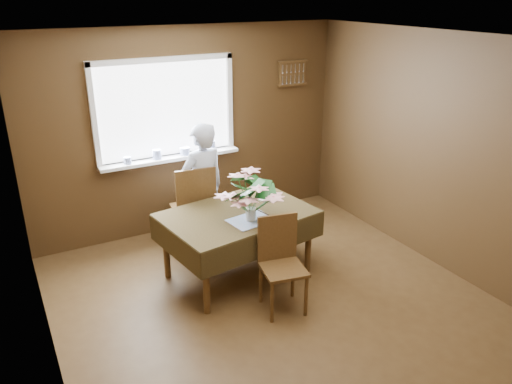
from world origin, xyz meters
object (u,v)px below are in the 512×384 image
chair_far (194,206)px  chair_near (280,259)px  dining_table (238,220)px  seated_woman (203,189)px  flower_bouquet (251,193)px

chair_far → chair_near: chair_far is taller
dining_table → chair_near: chair_near is taller
chair_far → seated_woman: (0.11, -0.01, 0.20)m
dining_table → chair_near: size_ratio=1.78×
seated_woman → flower_bouquet: 0.96m
dining_table → flower_bouquet: 0.45m
flower_bouquet → chair_far: bearing=104.3°
flower_bouquet → seated_woman: bearing=98.2°
chair_far → flower_bouquet: 1.06m
chair_far → flower_bouquet: (0.24, -0.93, 0.45)m
seated_woman → flower_bouquet: size_ratio=2.92×
dining_table → flower_bouquet: bearing=-89.9°
chair_far → flower_bouquet: size_ratio=2.01×
chair_near → dining_table: bearing=109.4°
dining_table → seated_woman: (-0.10, 0.68, 0.13)m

